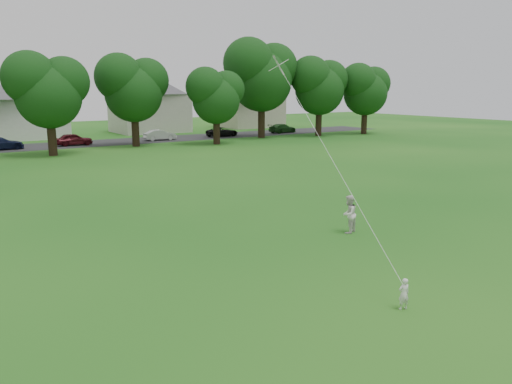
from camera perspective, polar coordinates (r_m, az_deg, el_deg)
ground at (r=16.28m, az=5.36°, el=-8.96°), size 160.00×160.00×0.00m
street at (r=54.92m, az=-23.62°, el=4.78°), size 90.00×7.00×0.01m
toddler at (r=13.98m, az=16.54°, el=-11.09°), size 0.36×0.29×0.87m
older_boy at (r=20.46m, az=10.56°, el=-2.50°), size 0.91×0.82×1.55m
kite at (r=17.38m, az=8.08°, el=4.77°), size 1.88×5.29×11.67m
tree_row at (r=50.16m, az=-16.43°, el=12.10°), size 78.96×9.63×11.75m
parked_cars at (r=53.88m, az=-23.45°, el=5.32°), size 63.00×2.37×1.29m
house_row at (r=64.37m, az=-26.36°, el=9.59°), size 76.55×14.06×10.09m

